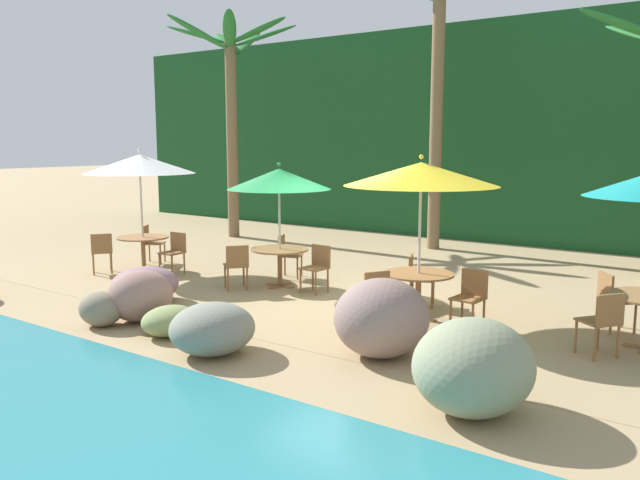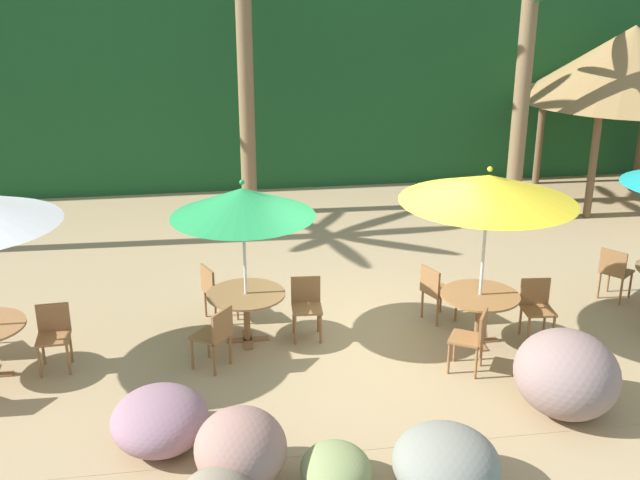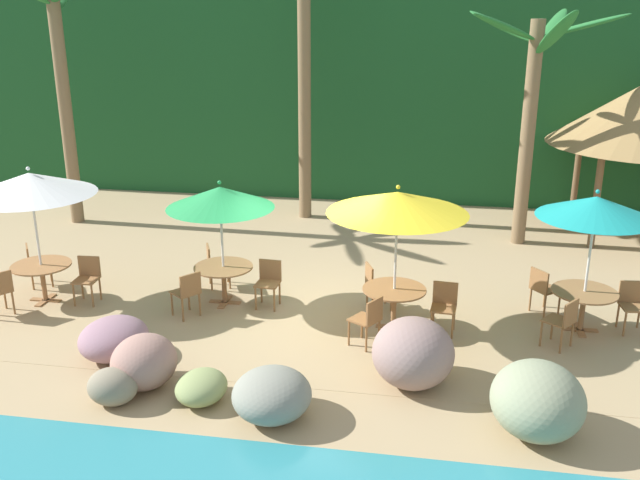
# 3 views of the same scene
# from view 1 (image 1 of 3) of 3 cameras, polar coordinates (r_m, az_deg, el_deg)

# --- Properties ---
(ground_plane) EXTENTS (120.00, 120.00, 0.00)m
(ground_plane) POSITION_cam_1_polar(r_m,az_deg,el_deg) (11.30, 2.48, -5.43)
(ground_plane) COLOR tan
(terrace_deck) EXTENTS (18.00, 5.20, 0.01)m
(terrace_deck) POSITION_cam_1_polar(r_m,az_deg,el_deg) (11.30, 2.48, -5.41)
(terrace_deck) COLOR tan
(terrace_deck) RESTS_ON ground
(foliage_backdrop) EXTENTS (28.00, 2.40, 6.00)m
(foliage_backdrop) POSITION_cam_1_polar(r_m,az_deg,el_deg) (19.15, 17.55, 9.02)
(foliage_backdrop) COLOR #194C23
(foliage_backdrop) RESTS_ON ground
(rock_seawall) EXTENTS (15.54, 2.90, 1.02)m
(rock_seawall) POSITION_cam_1_polar(r_m,az_deg,el_deg) (8.91, -6.85, -6.72)
(rock_seawall) COLOR gray
(rock_seawall) RESTS_ON ground
(umbrella_white) EXTENTS (2.33, 2.33, 2.61)m
(umbrella_white) POSITION_cam_1_polar(r_m,az_deg,el_deg) (14.19, -15.70, 6.50)
(umbrella_white) COLOR silver
(umbrella_white) RESTS_ON ground
(dining_table_white) EXTENTS (1.10, 1.10, 0.74)m
(dining_table_white) POSITION_cam_1_polar(r_m,az_deg,el_deg) (14.35, -15.43, -0.21)
(dining_table_white) COLOR olive
(dining_table_white) RESTS_ON ground
(chair_white_seaward) EXTENTS (0.44, 0.45, 0.87)m
(chair_white_seaward) POSITION_cam_1_polar(r_m,az_deg,el_deg) (13.81, -12.76, -0.87)
(chair_white_seaward) COLOR olive
(chair_white_seaward) RESTS_ON ground
(chair_white_inland) EXTENTS (0.59, 0.59, 0.87)m
(chair_white_inland) POSITION_cam_1_polar(r_m,az_deg,el_deg) (15.19, -14.80, -0.09)
(chair_white_inland) COLOR olive
(chair_white_inland) RESTS_ON ground
(chair_white_left) EXTENTS (0.59, 0.59, 0.87)m
(chair_white_left) POSITION_cam_1_polar(r_m,az_deg,el_deg) (14.23, -18.79, -0.84)
(chair_white_left) COLOR olive
(chair_white_left) RESTS_ON ground
(umbrella_green) EXTENTS (1.96, 1.96, 2.38)m
(umbrella_green) POSITION_cam_1_polar(r_m,az_deg,el_deg) (12.14, -3.65, 5.41)
(umbrella_green) COLOR silver
(umbrella_green) RESTS_ON ground
(dining_table_green) EXTENTS (1.10, 1.10, 0.74)m
(dining_table_green) POSITION_cam_1_polar(r_m,az_deg,el_deg) (12.30, -3.59, -1.35)
(dining_table_green) COLOR olive
(dining_table_green) RESTS_ON ground
(chair_green_seaward) EXTENTS (0.44, 0.45, 0.87)m
(chair_green_seaward) POSITION_cam_1_polar(r_m,az_deg,el_deg) (11.85, -0.24, -2.22)
(chair_green_seaward) COLOR olive
(chair_green_seaward) RESTS_ON ground
(chair_green_inland) EXTENTS (0.56, 0.56, 0.87)m
(chair_green_inland) POSITION_cam_1_polar(r_m,az_deg,el_deg) (13.15, -2.97, -1.14)
(chair_green_inland) COLOR olive
(chair_green_inland) RESTS_ON ground
(chair_green_left) EXTENTS (0.59, 0.59, 0.87)m
(chair_green_left) POSITION_cam_1_polar(r_m,az_deg,el_deg) (12.07, -7.41, -2.09)
(chair_green_left) COLOR olive
(chair_green_left) RESTS_ON ground
(umbrella_yellow) EXTENTS (2.36, 2.36, 2.57)m
(umbrella_yellow) POSITION_cam_1_polar(r_m,az_deg,el_deg) (9.92, 8.95, 5.78)
(umbrella_yellow) COLOR silver
(umbrella_yellow) RESTS_ON ground
(dining_table_yellow) EXTENTS (1.10, 1.10, 0.74)m
(dining_table_yellow) POSITION_cam_1_polar(r_m,az_deg,el_deg) (10.14, 8.73, -3.60)
(dining_table_yellow) COLOR olive
(dining_table_yellow) RESTS_ON ground
(chair_yellow_seaward) EXTENTS (0.45, 0.46, 0.87)m
(chair_yellow_seaward) POSITION_cam_1_polar(r_m,az_deg,el_deg) (9.84, 13.22, -4.72)
(chair_yellow_seaward) COLOR olive
(chair_yellow_seaward) RESTS_ON ground
(chair_yellow_inland) EXTENTS (0.55, 0.55, 0.87)m
(chair_yellow_inland) POSITION_cam_1_polar(r_m,az_deg,el_deg) (11.00, 8.60, -3.17)
(chair_yellow_inland) COLOR olive
(chair_yellow_inland) RESTS_ON ground
(chair_yellow_left) EXTENTS (0.58, 0.58, 0.87)m
(chair_yellow_left) POSITION_cam_1_polar(r_m,az_deg,el_deg) (9.66, 4.75, -4.76)
(chair_yellow_left) COLOR olive
(chair_yellow_left) RESTS_ON ground
(chair_teal_inland) EXTENTS (0.60, 0.59, 0.87)m
(chair_teal_inland) POSITION_cam_1_polar(r_m,az_deg,el_deg) (10.33, 24.47, -4.64)
(chair_teal_inland) COLOR olive
(chair_teal_inland) RESTS_ON ground
(chair_teal_left) EXTENTS (0.59, 0.59, 0.87)m
(chair_teal_left) POSITION_cam_1_polar(r_m,az_deg,el_deg) (9.01, 23.81, -6.47)
(chair_teal_left) COLOR olive
(chair_teal_left) RESTS_ON ground
(palm_tree_nearest) EXTENTS (3.79, 3.71, 6.19)m
(palm_tree_nearest) POSITION_cam_1_polar(r_m,az_deg,el_deg) (18.99, -7.84, 13.35)
(palm_tree_nearest) COLOR brown
(palm_tree_nearest) RESTS_ON ground
(palm_tree_second) EXTENTS (2.96, 2.70, 6.94)m
(palm_tree_second) POSITION_cam_1_polar(r_m,az_deg,el_deg) (16.94, 10.37, 14.62)
(palm_tree_second) COLOR brown
(palm_tree_second) RESTS_ON ground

